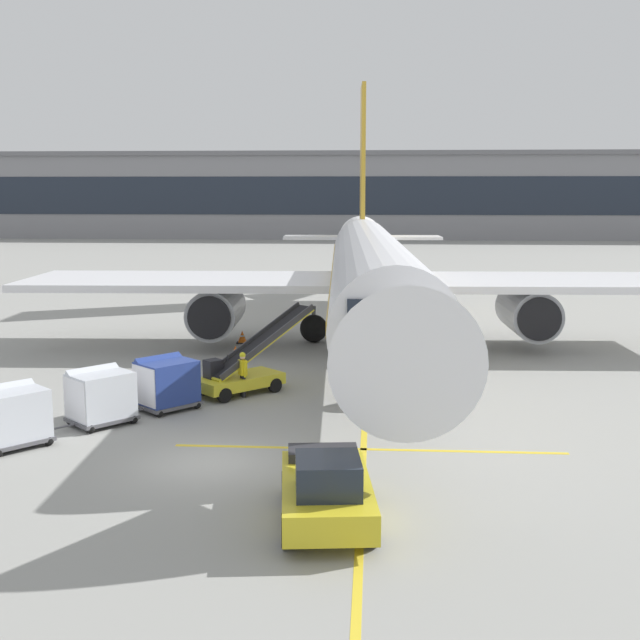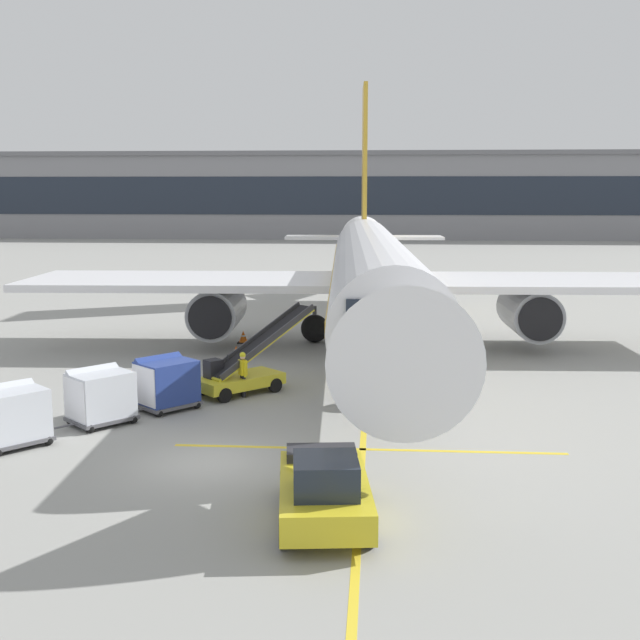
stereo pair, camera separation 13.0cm
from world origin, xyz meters
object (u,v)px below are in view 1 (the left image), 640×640
Objects in this scene: safety_cone_engine_keepout at (235,352)px; belt_loader at (244,370)px; safety_cone_wingtip at (242,337)px; pushback_tug at (326,489)px; ground_crew_by_carts at (243,371)px; baggage_cart_third at (12,415)px; parked_airplane at (371,272)px; baggage_cart_second at (100,395)px; ground_crew_by_loader at (138,382)px; baggage_cart_lead at (166,382)px.

belt_loader is at bearing -77.36° from safety_cone_engine_keepout.
belt_loader is 10.36m from safety_cone_wingtip.
ground_crew_by_carts is (-3.88, 11.55, 0.17)m from pushback_tug.
safety_cone_engine_keepout is (4.65, 13.35, -0.70)m from baggage_cart_third.
baggage_cart_third is 4.14× the size of safety_cone_engine_keepout.
ground_crew_by_carts is at bearing -114.58° from parked_airplane.
baggage_cart_second is 0.56× the size of pushback_tug.
ground_crew_by_loader reaches higher than safety_cone_wingtip.
pushback_tug is (3.96, -12.22, -0.07)m from belt_loader.
baggage_cart_second reaches higher than pushback_tug.
belt_loader is 2.61× the size of ground_crew_by_loader.
belt_loader reaches higher than baggage_cart_second.
baggage_cart_second is (-9.04, -14.45, -2.76)m from parked_airplane.
baggage_cart_second is 1.47× the size of ground_crew_by_loader.
safety_cone_wingtip is at bearing 99.61° from belt_loader.
pushback_tug reaches higher than ground_crew_by_carts.
parked_airplane is at bearing 87.54° from pushback_tug.
belt_loader is 9.32m from baggage_cart_third.
ground_crew_by_loader is at bearing -150.14° from ground_crew_by_carts.
ground_crew_by_loader is 2.81× the size of safety_cone_engine_keepout.
baggage_cart_lead is 4.14× the size of safety_cone_engine_keepout.
baggage_cart_second is at bearing -110.96° from ground_crew_by_loader.
parked_airplane reaches higher than ground_crew_by_carts.
belt_loader is at bearing 96.70° from ground_crew_by_carts.
belt_loader is at bearing 38.11° from ground_crew_by_loader.
parked_airplane is 72.56× the size of safety_cone_engine_keepout.
pushback_tug reaches higher than safety_cone_wingtip.
parked_airplane is 9.88× the size of belt_loader.
ground_crew_by_loader is (-3.41, -2.68, 0.10)m from belt_loader.
safety_cone_wingtip reaches higher than safety_cone_engine_keepout.
baggage_cart_second is 4.14× the size of safety_cone_engine_keepout.
ground_crew_by_loader is at bearing -174.52° from baggage_cart_lead.
baggage_cart_second is at bearing -131.11° from baggage_cart_lead.
baggage_cart_third reaches higher than safety_cone_engine_keepout.
ground_crew_by_carts is at bearing 29.86° from ground_crew_by_loader.
ground_crew_by_carts is 11.04m from safety_cone_wingtip.
ground_crew_by_carts is (0.08, -0.67, 0.10)m from belt_loader.
belt_loader is 1.77× the size of baggage_cart_third.
belt_loader is (-4.91, -9.88, -2.86)m from parked_airplane.
belt_loader is 3.52m from baggage_cart_lead.
safety_cone_engine_keepout is at bearing -150.20° from parked_airplane.
parked_airplane is 25.81× the size of ground_crew_by_loader.
safety_cone_wingtip is at bearing 94.67° from safety_cone_engine_keepout.
belt_loader is 4.34m from ground_crew_by_loader.
pushback_tug is 12.06m from ground_crew_by_loader.
baggage_cart_third is at bearing 152.82° from pushback_tug.
ground_crew_by_carts reaches higher than safety_cone_engine_keepout.
safety_cone_wingtip is at bearing 80.73° from baggage_cart_second.
pushback_tug is at bearing -27.18° from baggage_cart_third.
parked_airplane is 22.32m from pushback_tug.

